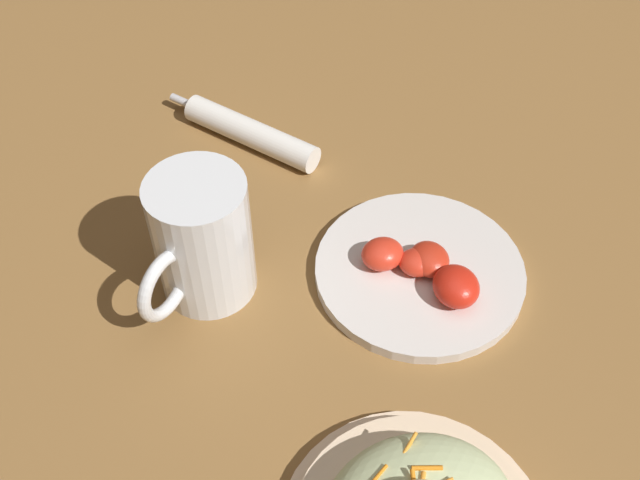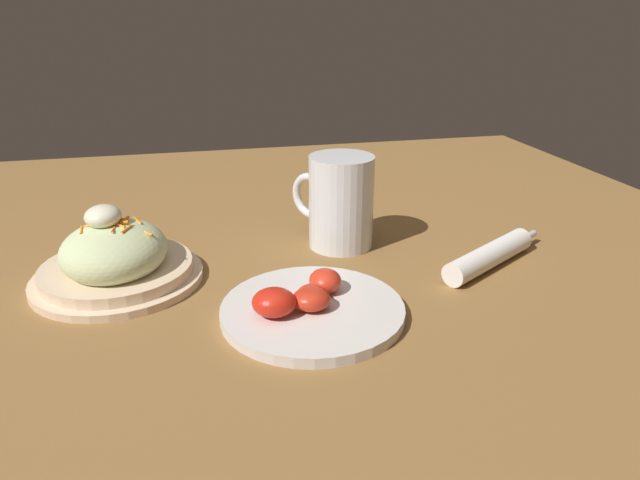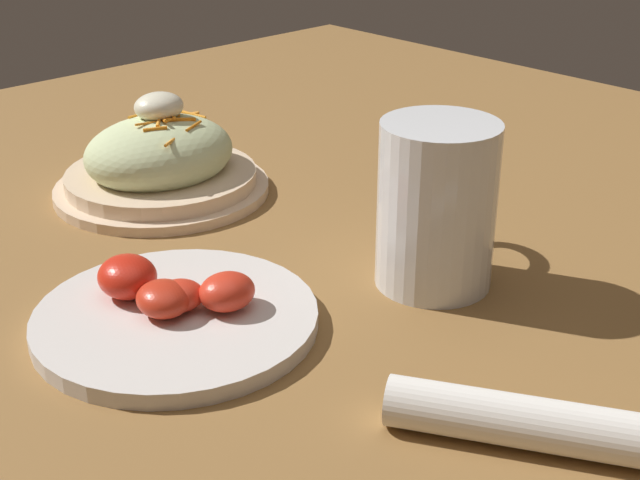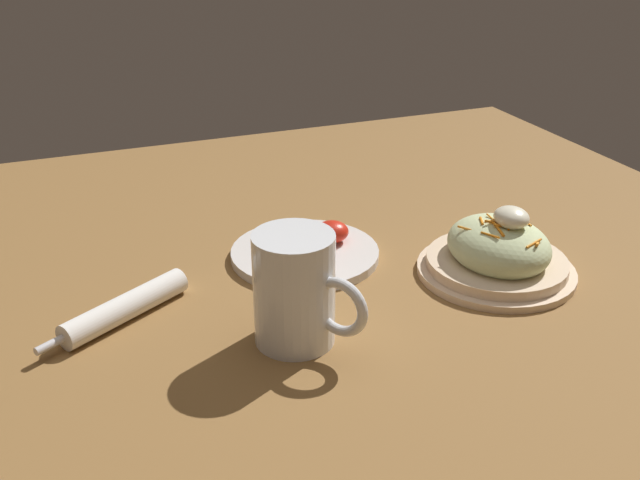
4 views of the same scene
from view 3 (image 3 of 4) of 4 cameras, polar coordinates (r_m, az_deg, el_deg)
ground_plane at (r=0.74m, az=-0.76°, el=-2.33°), size 1.43×1.43×0.00m
salad_plate at (r=0.90m, az=-10.23°, el=4.86°), size 0.22×0.22×0.10m
beer_mug at (r=0.71m, az=7.49°, el=1.64°), size 0.13×0.11×0.14m
napkin_roll at (r=0.55m, az=13.71°, el=-11.42°), size 0.13×0.19×0.03m
tomato_plate at (r=0.67m, az=-9.38°, el=-4.55°), size 0.21×0.21×0.04m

